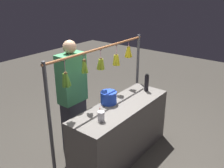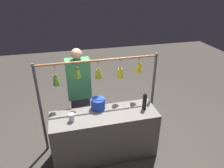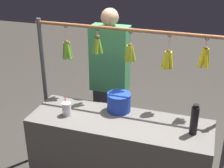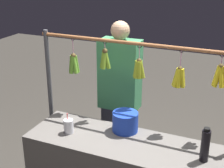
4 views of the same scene
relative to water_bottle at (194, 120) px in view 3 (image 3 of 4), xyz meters
name	(u,v)px [view 3 (image 3 of 4)]	position (x,y,z in m)	size (l,w,h in m)	color
market_counter	(119,157)	(0.66, -0.01, -0.55)	(1.70, 0.56, 0.83)	#66605B
display_rack	(130,72)	(0.67, -0.37, 0.20)	(2.01, 0.12, 1.64)	#4C4C51
water_bottle	(194,120)	(0.00, 0.00, 0.00)	(0.07, 0.07, 0.28)	black
blue_bucket	(119,102)	(0.73, -0.19, -0.05)	(0.23, 0.23, 0.18)	blue
drink_cup	(67,109)	(1.17, 0.05, -0.07)	(0.09, 0.09, 0.18)	silver
vendor_person	(110,86)	(0.98, -0.66, -0.11)	(0.41, 0.22, 1.73)	#2D2D38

